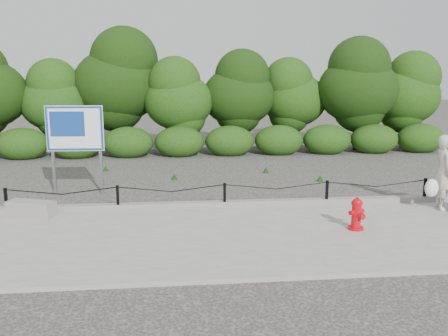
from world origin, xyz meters
The scene contains 9 objects.
ground centered at (0.00, 0.00, 0.00)m, with size 90.00×90.00×0.00m, color #2D2B28.
sidewalk centered at (0.00, -2.00, 0.04)m, with size 14.00×4.00×0.08m, color gray.
curb centered at (0.00, 0.05, 0.15)m, with size 14.00×0.22×0.14m, color slate.
chain_barrier centered at (0.00, 0.00, 0.46)m, with size 10.06×0.06×0.60m.
treeline centered at (0.03, 8.96, 2.59)m, with size 20.44×3.87×4.97m.
fire_hydrant centered at (2.52, -1.89, 0.40)m, with size 0.42×0.42×0.68m.
pedestrian centered at (5.06, -0.63, 0.94)m, with size 0.78×0.71×1.76m.
concrete_block centered at (-4.38, -0.25, 0.25)m, with size 1.07×0.37×0.34m, color gray.
advertising_sign centered at (-3.78, 1.92, 1.69)m, with size 1.50×0.18×2.40m.
Camera 1 is at (-1.11, -10.85, 3.23)m, focal length 38.00 mm.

